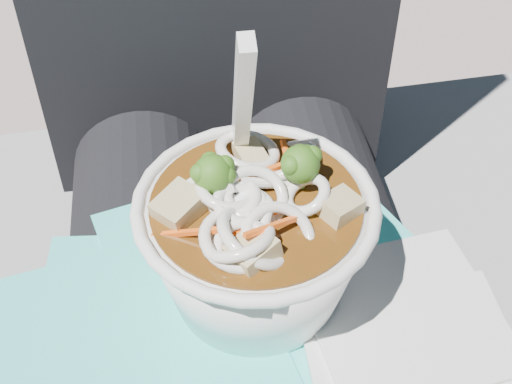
{
  "coord_description": "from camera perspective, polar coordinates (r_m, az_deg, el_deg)",
  "views": [
    {
      "loc": [
        -0.04,
        -0.33,
        1.03
      ],
      "look_at": [
        0.0,
        -0.01,
        0.72
      ],
      "focal_mm": 50.0,
      "sensor_mm": 36.0,
      "label": 1
    }
  ],
  "objects": [
    {
      "name": "stone_ledge",
      "position": [
        0.94,
        -1.58,
        -14.28
      ],
      "size": [
        1.03,
        0.56,
        0.46
      ],
      "primitive_type": "cube",
      "rotation": [
        0.0,
        0.0,
        0.06
      ],
      "color": "slate",
      "rests_on": "ground"
    },
    {
      "name": "udon_bowl",
      "position": [
        0.48,
        -0.05,
        -3.61
      ],
      "size": [
        0.2,
        0.2,
        0.21
      ],
      "color": "white",
      "rests_on": "plastic_bag"
    },
    {
      "name": "napkins",
      "position": [
        0.5,
        12.39,
        -12.01
      ],
      "size": [
        0.15,
        0.18,
        0.01
      ],
      "color": "silver",
      "rests_on": "plastic_bag"
    },
    {
      "name": "lap",
      "position": [
        0.6,
        -0.43,
        -11.79
      ],
      "size": [
        0.31,
        0.48,
        0.14
      ],
      "color": "black",
      "rests_on": "stone_ledge"
    },
    {
      "name": "plastic_bag",
      "position": [
        0.52,
        -2.49,
        -10.56
      ],
      "size": [
        0.38,
        0.37,
        0.02
      ],
      "color": "#30CAC2",
      "rests_on": "lap"
    },
    {
      "name": "person_body",
      "position": [
        0.64,
        -1.53,
        -3.71
      ],
      "size": [
        0.34,
        0.94,
        1.0
      ],
      "color": "black",
      "rests_on": "ground"
    }
  ]
}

